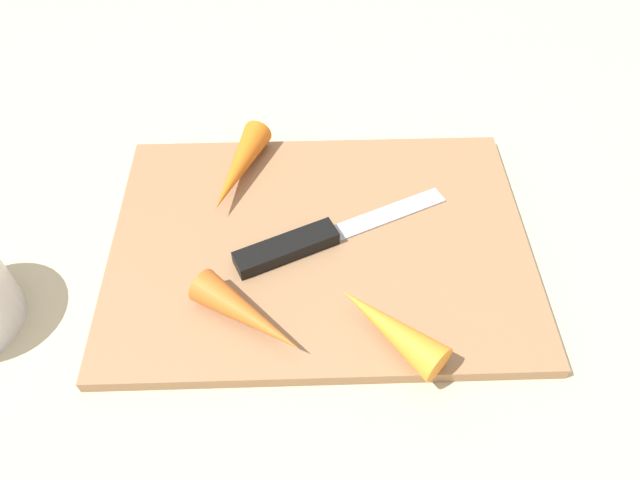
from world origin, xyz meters
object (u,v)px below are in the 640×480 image
at_px(knife, 301,243).
at_px(carrot_medium, 248,316).
at_px(carrot_shortest, 389,327).
at_px(cutting_board, 320,244).
at_px(carrot_longest, 238,168).

bearing_deg(knife, carrot_medium, -141.93).
distance_m(carrot_medium, carrot_shortest, 0.11).
height_order(knife, carrot_shortest, carrot_shortest).
height_order(cutting_board, carrot_longest, carrot_longest).
bearing_deg(knife, carrot_longest, 99.92).
bearing_deg(carrot_shortest, knife, -8.70).
height_order(carrot_shortest, carrot_longest, carrot_shortest).
relative_size(cutting_board, carrot_longest, 3.35).
distance_m(knife, carrot_longest, 0.10).
relative_size(knife, carrot_medium, 1.97).
bearing_deg(carrot_longest, carrot_medium, 24.16).
bearing_deg(carrot_medium, carrot_shortest, 30.45).
distance_m(carrot_shortest, carrot_longest, 0.21).
relative_size(knife, carrot_longest, 1.77).
xyz_separation_m(cutting_board, carrot_longest, (-0.07, 0.08, 0.02)).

